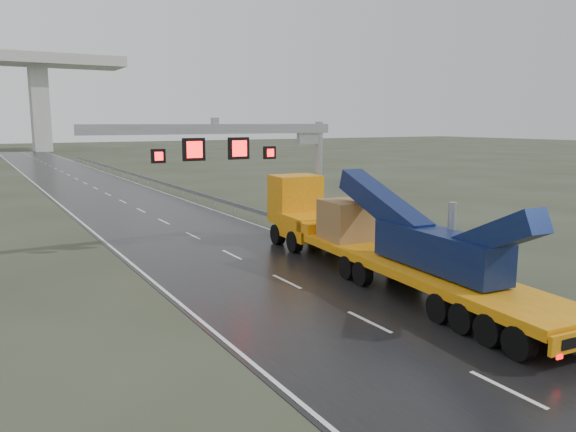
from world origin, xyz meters
TOP-DOWN VIEW (x-y plane):
  - ground at (0.00, 0.00)m, footprint 400.00×400.00m
  - road at (0.00, 40.00)m, footprint 11.00×200.00m
  - guardrail at (6.10, 30.00)m, footprint 0.20×140.00m
  - sign_gantry at (2.10, 17.99)m, footprint 14.90×1.20m
  - heavy_haul_truck at (4.20, 9.92)m, footprint 4.72×21.03m
  - exit_sign_pair at (9.00, 15.83)m, footprint 1.24×0.35m
  - striped_barrier at (7.16, 17.09)m, footprint 0.71×0.48m

SIDE VIEW (x-z plane):
  - ground at x=0.00m, z-range 0.00..0.00m
  - road at x=0.00m, z-range 0.00..0.02m
  - striped_barrier at x=7.16m, z-range 0.00..1.10m
  - guardrail at x=6.10m, z-range 0.00..1.40m
  - exit_sign_pair at x=9.00m, z-range 0.43..2.59m
  - heavy_haul_truck at x=4.20m, z-range -0.55..4.35m
  - sign_gantry at x=2.10m, z-range 1.90..9.33m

